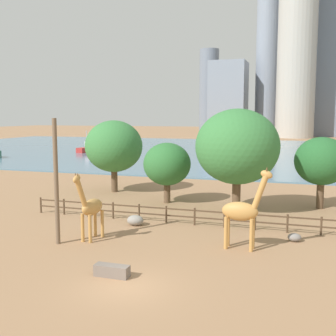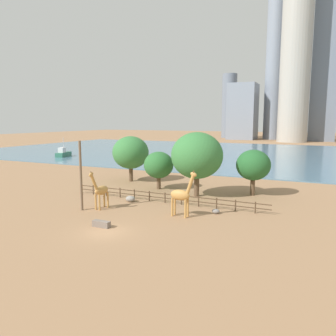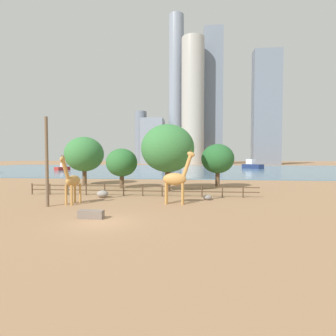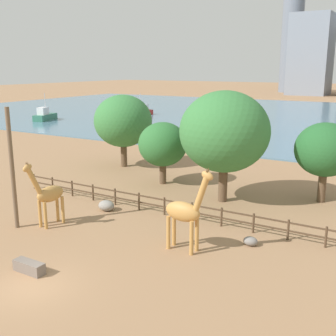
{
  "view_description": "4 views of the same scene",
  "coord_description": "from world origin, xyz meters",
  "px_view_note": "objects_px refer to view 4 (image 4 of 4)",
  "views": [
    {
      "loc": [
        7.7,
        -17.59,
        8.1
      ],
      "look_at": [
        -0.95,
        9.31,
        4.55
      ],
      "focal_mm": 45.0,
      "sensor_mm": 36.0,
      "label": 1
    },
    {
      "loc": [
        17.44,
        -23.79,
        10.16
      ],
      "look_at": [
        -3.25,
        20.37,
        3.06
      ],
      "focal_mm": 35.0,
      "sensor_mm": 36.0,
      "label": 2
    },
    {
      "loc": [
        6.15,
        -16.86,
        4.39
      ],
      "look_at": [
        2.89,
        14.24,
        3.09
      ],
      "focal_mm": 28.0,
      "sensor_mm": 36.0,
      "label": 3
    },
    {
      "loc": [
        15.03,
        -12.48,
        10.32
      ],
      "look_at": [
        -0.6,
        13.95,
        2.95
      ],
      "focal_mm": 45.0,
      "sensor_mm": 36.0,
      "label": 4
    }
  ],
  "objects_px": {
    "utility_pole": "(12,169)",
    "tree_left_large": "(225,132)",
    "tree_right_tall": "(325,150)",
    "giraffe_tall": "(185,212)",
    "boulder_near_fence": "(250,241)",
    "boat_ferry": "(45,116)",
    "boat_tug": "(142,111)",
    "boulder_by_pole": "(106,206)",
    "tree_left_small": "(123,121)",
    "feeding_trough": "(29,267)",
    "giraffe_companion": "(48,194)",
    "tree_center_broad": "(163,145)"
  },
  "relations": [
    {
      "from": "tree_left_large",
      "to": "giraffe_tall",
      "type": "bearing_deg",
      "value": -79.24
    },
    {
      "from": "utility_pole",
      "to": "tree_left_large",
      "type": "xyz_separation_m",
      "value": [
        9.44,
        12.12,
        1.55
      ]
    },
    {
      "from": "tree_center_broad",
      "to": "utility_pole",
      "type": "bearing_deg",
      "value": -100.86
    },
    {
      "from": "giraffe_tall",
      "to": "giraffe_companion",
      "type": "bearing_deg",
      "value": -171.06
    },
    {
      "from": "giraffe_companion",
      "to": "boat_tug",
      "type": "bearing_deg",
      "value": -145.05
    },
    {
      "from": "feeding_trough",
      "to": "boulder_near_fence",
      "type": "bearing_deg",
      "value": 46.28
    },
    {
      "from": "giraffe_tall",
      "to": "tree_left_small",
      "type": "xyz_separation_m",
      "value": [
        -15.67,
        15.35,
        2.48
      ]
    },
    {
      "from": "utility_pole",
      "to": "boulder_near_fence",
      "type": "height_order",
      "value": "utility_pole"
    },
    {
      "from": "boulder_by_pole",
      "to": "feeding_trough",
      "type": "bearing_deg",
      "value": -74.54
    },
    {
      "from": "tree_center_broad",
      "to": "tree_left_small",
      "type": "xyz_separation_m",
      "value": [
        -7.1,
        3.71,
        1.24
      ]
    },
    {
      "from": "giraffe_companion",
      "to": "tree_right_tall",
      "type": "relative_size",
      "value": 0.74
    },
    {
      "from": "boulder_near_fence",
      "to": "boulder_by_pole",
      "type": "bearing_deg",
      "value": 177.13
    },
    {
      "from": "tree_center_broad",
      "to": "boat_tug",
      "type": "height_order",
      "value": "tree_center_broad"
    },
    {
      "from": "feeding_trough",
      "to": "tree_right_tall",
      "type": "xyz_separation_m",
      "value": [
        10.55,
        19.87,
        3.85
      ]
    },
    {
      "from": "utility_pole",
      "to": "boulder_near_fence",
      "type": "distance_m",
      "value": 15.61
    },
    {
      "from": "tree_center_broad",
      "to": "giraffe_tall",
      "type": "bearing_deg",
      "value": -53.66
    },
    {
      "from": "utility_pole",
      "to": "tree_right_tall",
      "type": "distance_m",
      "value": 22.69
    },
    {
      "from": "giraffe_tall",
      "to": "feeding_trough",
      "type": "relative_size",
      "value": 2.83
    },
    {
      "from": "giraffe_companion",
      "to": "tree_left_small",
      "type": "xyz_separation_m",
      "value": [
        -6.03,
        16.48,
        2.67
      ]
    },
    {
      "from": "tree_center_broad",
      "to": "giraffe_companion",
      "type": "bearing_deg",
      "value": -94.81
    },
    {
      "from": "tree_left_small",
      "to": "giraffe_tall",
      "type": "bearing_deg",
      "value": -44.42
    },
    {
      "from": "utility_pole",
      "to": "tree_center_broad",
      "type": "height_order",
      "value": "utility_pole"
    },
    {
      "from": "boulder_near_fence",
      "to": "tree_center_broad",
      "type": "distance_m",
      "value": 15.07
    },
    {
      "from": "tree_right_tall",
      "to": "boat_ferry",
      "type": "height_order",
      "value": "tree_right_tall"
    },
    {
      "from": "boat_tug",
      "to": "boulder_by_pole",
      "type": "bearing_deg",
      "value": 47.53
    },
    {
      "from": "boulder_by_pole",
      "to": "boat_ferry",
      "type": "bearing_deg",
      "value": 140.97
    },
    {
      "from": "giraffe_companion",
      "to": "tree_right_tall",
      "type": "height_order",
      "value": "tree_right_tall"
    },
    {
      "from": "utility_pole",
      "to": "tree_left_small",
      "type": "distance_m",
      "value": 18.39
    },
    {
      "from": "boat_tug",
      "to": "feeding_trough",
      "type": "bearing_deg",
      "value": 45.31
    },
    {
      "from": "feeding_trough",
      "to": "tree_center_broad",
      "type": "bearing_deg",
      "value": 99.19
    },
    {
      "from": "boulder_by_pole",
      "to": "tree_left_large",
      "type": "xyz_separation_m",
      "value": [
        6.47,
        6.48,
        5.14
      ]
    },
    {
      "from": "tree_left_large",
      "to": "tree_left_small",
      "type": "height_order",
      "value": "tree_left_large"
    },
    {
      "from": "giraffe_companion",
      "to": "tree_center_broad",
      "type": "xyz_separation_m",
      "value": [
        1.07,
        12.77,
        1.43
      ]
    },
    {
      "from": "boat_ferry",
      "to": "tree_left_small",
      "type": "bearing_deg",
      "value": -139.38
    },
    {
      "from": "giraffe_tall",
      "to": "giraffe_companion",
      "type": "xyz_separation_m",
      "value": [
        -9.64,
        -1.12,
        -0.18
      ]
    },
    {
      "from": "boulder_by_pole",
      "to": "boat_tug",
      "type": "distance_m",
      "value": 62.09
    },
    {
      "from": "utility_pole",
      "to": "tree_left_small",
      "type": "bearing_deg",
      "value": 103.83
    },
    {
      "from": "boulder_near_fence",
      "to": "boat_ferry",
      "type": "distance_m",
      "value": 65.6
    },
    {
      "from": "giraffe_companion",
      "to": "giraffe_tall",
      "type": "bearing_deg",
      "value": 102.92
    },
    {
      "from": "boulder_by_pole",
      "to": "tree_left_small",
      "type": "xyz_separation_m",
      "value": [
        -7.37,
        12.19,
        4.46
      ]
    },
    {
      "from": "giraffe_tall",
      "to": "boulder_by_pole",
      "type": "bearing_deg",
      "value": 161.42
    },
    {
      "from": "boat_tug",
      "to": "boat_ferry",
      "type": "bearing_deg",
      "value": -16.26
    },
    {
      "from": "giraffe_tall",
      "to": "boat_ferry",
      "type": "height_order",
      "value": "boat_ferry"
    },
    {
      "from": "boat_ferry",
      "to": "boat_tug",
      "type": "distance_m",
      "value": 20.7
    },
    {
      "from": "tree_center_broad",
      "to": "boat_tug",
      "type": "xyz_separation_m",
      "value": [
        -32.31,
        44.37,
        -2.62
      ]
    },
    {
      "from": "giraffe_companion",
      "to": "boulder_by_pole",
      "type": "xyz_separation_m",
      "value": [
        1.34,
        4.29,
        -1.8
      ]
    },
    {
      "from": "boulder_near_fence",
      "to": "boat_ferry",
      "type": "height_order",
      "value": "boat_ferry"
    },
    {
      "from": "giraffe_tall",
      "to": "boulder_near_fence",
      "type": "xyz_separation_m",
      "value": [
        3.02,
        2.6,
        -2.1
      ]
    },
    {
      "from": "tree_left_large",
      "to": "boat_ferry",
      "type": "relative_size",
      "value": 1.39
    },
    {
      "from": "boulder_by_pole",
      "to": "tree_center_broad",
      "type": "height_order",
      "value": "tree_center_broad"
    }
  ]
}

